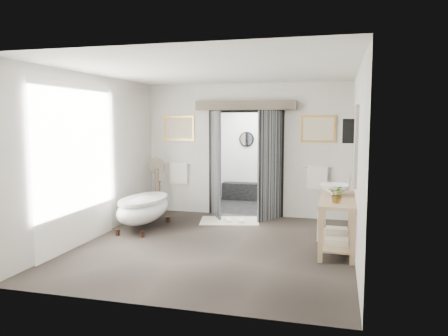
% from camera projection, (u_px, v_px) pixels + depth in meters
% --- Properties ---
extents(ground_plane, '(5.00, 5.00, 0.00)m').
position_uv_depth(ground_plane, '(215.00, 245.00, 7.34)').
color(ground_plane, '#4A4038').
extents(room_shell, '(4.52, 5.02, 2.91)m').
position_uv_depth(room_shell, '(211.00, 135.00, 7.03)').
color(room_shell, silver).
rests_on(room_shell, ground_plane).
extents(shower_room, '(2.22, 2.01, 2.51)m').
position_uv_depth(shower_room, '(258.00, 168.00, 11.08)').
color(shower_room, black).
rests_on(shower_room, ground_plane).
extents(back_wall_dressing, '(3.82, 0.76, 2.52)m').
position_uv_depth(back_wall_dressing, '(244.00, 145.00, 9.39)').
color(back_wall_dressing, black).
rests_on(back_wall_dressing, ground_plane).
extents(clawfoot_tub, '(0.76, 1.70, 0.83)m').
position_uv_depth(clawfoot_tub, '(144.00, 208.00, 8.44)').
color(clawfoot_tub, '#392319').
rests_on(clawfoot_tub, ground_plane).
extents(vanity, '(0.57, 1.60, 0.85)m').
position_uv_depth(vanity, '(335.00, 219.00, 7.07)').
color(vanity, tan).
rests_on(vanity, ground_plane).
extents(pedestal_mirror, '(0.38, 0.25, 1.28)m').
position_uv_depth(pedestal_mirror, '(157.00, 190.00, 9.71)').
color(pedestal_mirror, brown).
rests_on(pedestal_mirror, ground_plane).
extents(rug, '(1.34, 1.03, 0.01)m').
position_uv_depth(rug, '(230.00, 221.00, 9.12)').
color(rug, beige).
rests_on(rug, ground_plane).
extents(slippers, '(0.46, 0.30, 0.05)m').
position_uv_depth(slippers, '(235.00, 220.00, 8.99)').
color(slippers, white).
rests_on(slippers, rug).
extents(basin, '(0.66, 0.66, 0.18)m').
position_uv_depth(basin, '(334.00, 190.00, 7.31)').
color(basin, white).
rests_on(basin, vanity).
extents(plant, '(0.31, 0.30, 0.27)m').
position_uv_depth(plant, '(337.00, 194.00, 6.58)').
color(plant, gray).
rests_on(plant, vanity).
extents(soap_bottle_a, '(0.10, 0.11, 0.19)m').
position_uv_depth(soap_bottle_a, '(334.00, 191.00, 7.13)').
color(soap_bottle_a, gray).
rests_on(soap_bottle_a, vanity).
extents(soap_bottle_b, '(0.14, 0.14, 0.15)m').
position_uv_depth(soap_bottle_b, '(332.00, 186.00, 7.75)').
color(soap_bottle_b, gray).
rests_on(soap_bottle_b, vanity).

